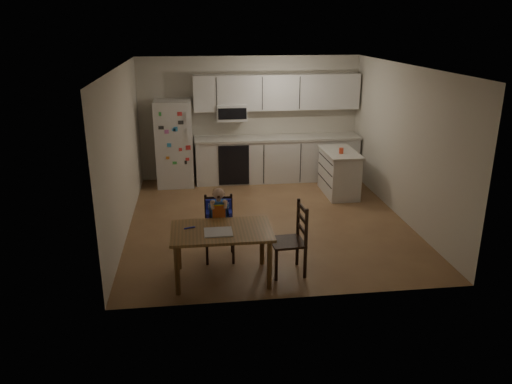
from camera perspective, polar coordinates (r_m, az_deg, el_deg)
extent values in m
cube|color=brown|center=(8.35, 1.28, -3.22)|extent=(4.50, 5.00, 0.01)
cube|color=beige|center=(10.38, -0.71, 8.42)|extent=(4.50, 0.02, 2.50)
cube|color=beige|center=(7.95, -14.96, 4.52)|extent=(0.02, 5.00, 2.50)
cube|color=beige|center=(8.58, 16.45, 5.41)|extent=(0.02, 5.00, 2.50)
cube|color=white|center=(7.76, 1.42, 14.18)|extent=(4.50, 5.00, 0.01)
cube|color=silver|center=(10.07, -9.31, 5.51)|extent=(0.72, 0.70, 1.70)
cube|color=silver|center=(10.35, 2.42, 3.71)|extent=(3.34, 0.60, 0.86)
cube|color=beige|center=(10.23, 2.47, 6.18)|extent=(3.37, 0.62, 0.05)
cube|color=black|center=(9.94, -2.53, 3.07)|extent=(0.60, 0.02, 0.80)
cube|color=silver|center=(10.20, 2.40, 11.35)|extent=(3.34, 0.34, 0.70)
cube|color=silver|center=(10.12, -2.81, 9.10)|extent=(0.60, 0.38, 0.33)
cube|color=silver|center=(9.62, 9.46, 2.07)|extent=(0.54, 1.08, 0.79)
cube|color=beige|center=(9.51, 9.59, 4.50)|extent=(0.60, 1.14, 0.05)
cylinder|color=red|center=(9.32, 9.72, 4.67)|extent=(0.08, 0.08, 0.10)
cube|color=brown|center=(6.26, -3.96, -4.47)|extent=(1.26, 0.81, 0.04)
cylinder|color=brown|center=(6.10, -9.00, -8.84)|extent=(0.06, 0.06, 0.64)
cylinder|color=brown|center=(6.70, -8.87, -6.20)|extent=(0.06, 0.06, 0.64)
cylinder|color=brown|center=(6.15, 1.56, -8.33)|extent=(0.06, 0.06, 0.64)
cylinder|color=brown|center=(6.75, 0.70, -5.77)|extent=(0.06, 0.06, 0.64)
cube|color=silver|center=(6.17, -4.34, -4.59)|extent=(0.34, 0.30, 0.01)
cylinder|color=#2B33D4|center=(6.33, -7.69, -4.09)|extent=(0.12, 0.06, 0.02)
cube|color=black|center=(6.88, -4.20, -4.54)|extent=(0.40, 0.40, 0.03)
cube|color=black|center=(6.81, -5.61, -6.80)|extent=(0.03, 0.03, 0.39)
cube|color=black|center=(7.13, -5.63, -5.57)|extent=(0.03, 0.03, 0.39)
cube|color=black|center=(6.81, -2.62, -6.69)|extent=(0.03, 0.03, 0.39)
cube|color=black|center=(7.13, -2.78, -5.47)|extent=(0.03, 0.03, 0.39)
cube|color=black|center=(6.95, -4.29, -2.09)|extent=(0.39, 0.04, 0.47)
cube|color=#2B33D4|center=(6.86, -4.21, -4.07)|extent=(0.36, 0.33, 0.09)
cube|color=#2B33D4|center=(6.90, -4.29, -2.08)|extent=(0.36, 0.07, 0.32)
cube|color=#577CC3|center=(6.82, -4.22, -3.71)|extent=(0.28, 0.25, 0.01)
cube|color=#2264A9|center=(6.77, -4.27, -1.97)|extent=(0.21, 0.14, 0.24)
cube|color=#EE6235|center=(6.71, -4.25, -2.23)|extent=(0.18, 0.02, 0.19)
sphere|color=beige|center=(6.68, -4.31, -0.17)|extent=(0.16, 0.16, 0.16)
ellipsoid|color=olive|center=(6.68, -4.32, -0.03)|extent=(0.16, 0.15, 0.13)
cube|color=black|center=(6.49, 3.60, -5.73)|extent=(0.45, 0.45, 0.03)
cube|color=black|center=(6.71, 1.58, -6.95)|extent=(0.04, 0.04, 0.42)
cube|color=black|center=(6.80, 4.73, -6.67)|extent=(0.04, 0.04, 0.42)
cube|color=black|center=(6.38, 2.32, -8.41)|extent=(0.04, 0.04, 0.42)
cube|color=black|center=(6.47, 5.63, -8.09)|extent=(0.04, 0.04, 0.42)
cube|color=black|center=(6.43, 5.30, -3.44)|extent=(0.06, 0.42, 0.50)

